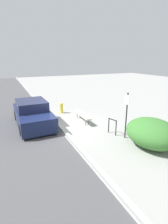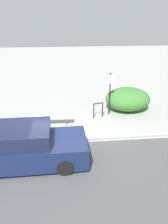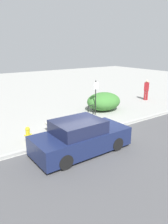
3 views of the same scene
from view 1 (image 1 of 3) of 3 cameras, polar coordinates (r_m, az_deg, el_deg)
The scene contains 8 objects.
ground_plane at distance 10.24m, azimuth -7.80°, elevation -5.05°, with size 60.00×60.00×0.00m, color #9E9E99.
curb at distance 10.22m, azimuth -7.82°, elevation -4.72°, with size 60.00×0.20×0.13m.
bench at distance 10.97m, azimuth -0.48°, elevation -0.93°, with size 2.02×0.40×0.49m.
bike_rack at distance 9.26m, azimuth 9.25°, elevation -4.22°, with size 0.54×0.19×0.83m.
sign_post at distance 8.67m, azimuth 13.71°, elevation 0.18°, with size 0.36×0.08×2.30m.
fire_hydrant at distance 12.80m, azimuth -7.32°, elevation 1.43°, with size 0.36×0.22×0.77m.
shrub_hedge at distance 8.47m, azimuth 21.28°, elevation -6.33°, with size 2.52×2.09×1.27m.
parked_car_near at distance 10.85m, azimuth -16.44°, elevation -0.62°, with size 4.28×1.91×1.46m.
Camera 1 is at (9.10, -2.70, 3.84)m, focal length 28.00 mm.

